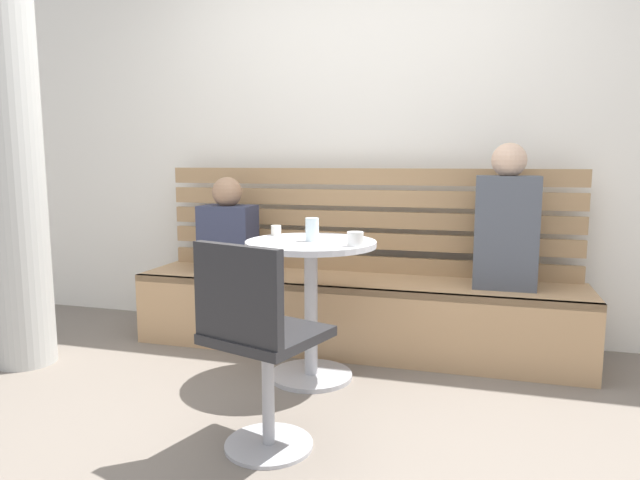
{
  "coord_description": "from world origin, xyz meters",
  "views": [
    {
      "loc": [
        0.73,
        -2.06,
        1.15
      ],
      "look_at": [
        -0.06,
        0.66,
        0.75
      ],
      "focal_mm": 31.51,
      "sensor_mm": 36.0,
      "label": 1
    }
  ],
  "objects_px": {
    "person_child_left": "(228,231)",
    "cup_ceramic_white": "(355,239)",
    "person_adult": "(506,223)",
    "cup_glass_tall": "(312,229)",
    "white_chair": "(257,340)",
    "cafe_table": "(311,283)",
    "booth_bench": "(353,314)",
    "cup_espresso_small": "(276,230)"
  },
  "relations": [
    {
      "from": "person_child_left",
      "to": "cup_ceramic_white",
      "type": "distance_m",
      "value": 1.15
    },
    {
      "from": "person_adult",
      "to": "cup_glass_tall",
      "type": "xyz_separation_m",
      "value": [
        -0.97,
        -0.53,
        -0.01
      ]
    },
    {
      "from": "white_chair",
      "to": "cup_glass_tall",
      "type": "xyz_separation_m",
      "value": [
        -0.02,
        0.81,
        0.34
      ]
    },
    {
      "from": "cup_glass_tall",
      "to": "cup_ceramic_white",
      "type": "bearing_deg",
      "value": -23.48
    },
    {
      "from": "cafe_table",
      "to": "cup_ceramic_white",
      "type": "xyz_separation_m",
      "value": [
        0.26,
        -0.11,
        0.26
      ]
    },
    {
      "from": "booth_bench",
      "to": "person_adult",
      "type": "xyz_separation_m",
      "value": [
        0.87,
        0.02,
        0.58
      ]
    },
    {
      "from": "cafe_table",
      "to": "cup_glass_tall",
      "type": "height_order",
      "value": "cup_glass_tall"
    },
    {
      "from": "cup_glass_tall",
      "to": "white_chair",
      "type": "bearing_deg",
      "value": -88.44
    },
    {
      "from": "cup_espresso_small",
      "to": "cafe_table",
      "type": "bearing_deg",
      "value": -32.18
    },
    {
      "from": "booth_bench",
      "to": "person_adult",
      "type": "distance_m",
      "value": 1.04
    },
    {
      "from": "booth_bench",
      "to": "cafe_table",
      "type": "bearing_deg",
      "value": -102.46
    },
    {
      "from": "cup_ceramic_white",
      "to": "booth_bench",
      "type": "bearing_deg",
      "value": 103.2
    },
    {
      "from": "booth_bench",
      "to": "cafe_table",
      "type": "distance_m",
      "value": 0.6
    },
    {
      "from": "cafe_table",
      "to": "cup_glass_tall",
      "type": "relative_size",
      "value": 6.17
    },
    {
      "from": "cup_ceramic_white",
      "to": "cup_glass_tall",
      "type": "bearing_deg",
      "value": 156.52
    },
    {
      "from": "booth_bench",
      "to": "cup_ceramic_white",
      "type": "xyz_separation_m",
      "value": [
        0.15,
        -0.63,
        0.55
      ]
    },
    {
      "from": "person_adult",
      "to": "person_child_left",
      "type": "distance_m",
      "value": 1.69
    },
    {
      "from": "person_child_left",
      "to": "booth_bench",
      "type": "bearing_deg",
      "value": 0.52
    },
    {
      "from": "white_chair",
      "to": "cup_ceramic_white",
      "type": "bearing_deg",
      "value": 71.75
    },
    {
      "from": "person_adult",
      "to": "person_child_left",
      "type": "xyz_separation_m",
      "value": [
        -1.69,
        -0.02,
        -0.1
      ]
    },
    {
      "from": "person_child_left",
      "to": "cup_ceramic_white",
      "type": "relative_size",
      "value": 7.62
    },
    {
      "from": "cup_espresso_small",
      "to": "booth_bench",
      "type": "bearing_deg",
      "value": 44.3
    },
    {
      "from": "cup_espresso_small",
      "to": "white_chair",
      "type": "bearing_deg",
      "value": -73.85
    },
    {
      "from": "cafe_table",
      "to": "cup_espresso_small",
      "type": "height_order",
      "value": "cup_espresso_small"
    },
    {
      "from": "person_child_left",
      "to": "person_adult",
      "type": "bearing_deg",
      "value": 0.76
    },
    {
      "from": "person_adult",
      "to": "cup_espresso_small",
      "type": "bearing_deg",
      "value": -163.25
    },
    {
      "from": "cup_espresso_small",
      "to": "cup_glass_tall",
      "type": "height_order",
      "value": "cup_glass_tall"
    },
    {
      "from": "cafe_table",
      "to": "person_adult",
      "type": "xyz_separation_m",
      "value": [
        0.98,
        0.53,
        0.29
      ]
    },
    {
      "from": "person_child_left",
      "to": "cup_espresso_small",
      "type": "distance_m",
      "value": 0.58
    },
    {
      "from": "booth_bench",
      "to": "person_adult",
      "type": "height_order",
      "value": "person_adult"
    },
    {
      "from": "white_chair",
      "to": "cup_ceramic_white",
      "type": "xyz_separation_m",
      "value": [
        0.23,
        0.7,
        0.31
      ]
    },
    {
      "from": "cup_glass_tall",
      "to": "person_child_left",
      "type": "bearing_deg",
      "value": 144.63
    },
    {
      "from": "white_chair",
      "to": "person_child_left",
      "type": "bearing_deg",
      "value": 119.29
    },
    {
      "from": "white_chair",
      "to": "person_child_left",
      "type": "distance_m",
      "value": 1.53
    },
    {
      "from": "cafe_table",
      "to": "person_child_left",
      "type": "xyz_separation_m",
      "value": [
        -0.71,
        0.51,
        0.19
      ]
    },
    {
      "from": "cafe_table",
      "to": "person_adult",
      "type": "distance_m",
      "value": 1.15
    },
    {
      "from": "cafe_table",
      "to": "cup_glass_tall",
      "type": "xyz_separation_m",
      "value": [
        0.01,
        -0.0,
        0.28
      ]
    },
    {
      "from": "cafe_table",
      "to": "cup_ceramic_white",
      "type": "bearing_deg",
      "value": -23.42
    },
    {
      "from": "booth_bench",
      "to": "cup_espresso_small",
      "type": "bearing_deg",
      "value": -135.7
    },
    {
      "from": "booth_bench",
      "to": "person_child_left",
      "type": "xyz_separation_m",
      "value": [
        -0.82,
        -0.01,
        0.49
      ]
    },
    {
      "from": "person_child_left",
      "to": "cup_glass_tall",
      "type": "relative_size",
      "value": 5.08
    },
    {
      "from": "white_chair",
      "to": "person_adult",
      "type": "height_order",
      "value": "person_adult"
    }
  ]
}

